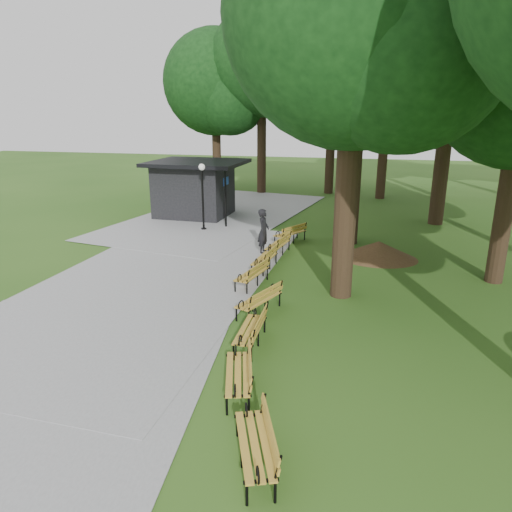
% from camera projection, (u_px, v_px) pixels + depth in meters
% --- Properties ---
extents(ground, '(100.00, 100.00, 0.00)m').
position_uv_depth(ground, '(235.00, 326.00, 13.40)').
color(ground, '#2A5217').
rests_on(ground, ground).
extents(path, '(12.00, 38.00, 0.06)m').
position_uv_depth(path, '(151.00, 279.00, 17.06)').
color(path, gray).
rests_on(path, ground).
extents(person, '(0.46, 0.70, 1.91)m').
position_uv_depth(person, '(263.00, 231.00, 19.92)').
color(person, black).
rests_on(person, ground).
extents(kiosk, '(5.17, 4.53, 3.15)m').
position_uv_depth(kiosk, '(194.00, 189.00, 26.81)').
color(kiosk, black).
rests_on(kiosk, ground).
extents(lamp_post, '(0.32, 0.32, 3.33)m').
position_uv_depth(lamp_post, '(202.00, 183.00, 23.36)').
color(lamp_post, black).
rests_on(lamp_post, ground).
extents(dirt_mound, '(2.68, 2.68, 0.72)m').
position_uv_depth(dirt_mound, '(378.00, 250.00, 19.39)').
color(dirt_mound, '#47301C').
rests_on(dirt_mound, ground).
extents(bench_0, '(1.27, 2.00, 0.88)m').
position_uv_depth(bench_0, '(255.00, 445.00, 7.99)').
color(bench_0, '#B98B2A').
rests_on(bench_0, ground).
extents(bench_1, '(1.11, 2.00, 0.88)m').
position_uv_depth(bench_1, '(238.00, 374.00, 10.14)').
color(bench_1, '#B98B2A').
rests_on(bench_1, ground).
extents(bench_2, '(0.67, 1.91, 0.88)m').
position_uv_depth(bench_2, '(250.00, 330.00, 12.15)').
color(bench_2, '#B98B2A').
rests_on(bench_2, ground).
extents(bench_3, '(1.29, 2.00, 0.88)m').
position_uv_depth(bench_3, '(259.00, 300.00, 14.09)').
color(bench_3, '#B98B2A').
rests_on(bench_3, ground).
extents(bench_4, '(1.03, 1.99, 0.88)m').
position_uv_depth(bench_4, '(252.00, 274.00, 16.29)').
color(bench_4, '#B98B2A').
rests_on(bench_4, ground).
extents(bench_5, '(0.82, 1.95, 0.88)m').
position_uv_depth(bench_5, '(264.00, 259.00, 17.97)').
color(bench_5, '#B98B2A').
rests_on(bench_5, ground).
extents(bench_6, '(0.94, 1.98, 0.88)m').
position_uv_depth(bench_6, '(278.00, 245.00, 19.84)').
color(bench_6, '#B98B2A').
rests_on(bench_6, ground).
extents(bench_7, '(1.49, 1.97, 0.88)m').
position_uv_depth(bench_7, '(290.00, 233.00, 21.66)').
color(bench_7, '#B98B2A').
rests_on(bench_7, ground).
extents(lawn_tree_0, '(7.56, 7.56, 12.22)m').
position_uv_depth(lawn_tree_0, '(356.00, 14.00, 13.12)').
color(lawn_tree_0, black).
rests_on(lawn_tree_0, ground).
extents(lawn_tree_2, '(6.78, 6.78, 12.98)m').
position_uv_depth(lawn_tree_2, '(362.00, 14.00, 18.95)').
color(lawn_tree_2, black).
rests_on(lawn_tree_2, ground).
extents(lawn_tree_4, '(7.07, 7.07, 11.25)m').
position_uv_depth(lawn_tree_4, '(452.00, 71.00, 23.13)').
color(lawn_tree_4, black).
rests_on(lawn_tree_4, ground).
extents(tree_backdrop, '(36.42, 9.95, 16.48)m').
position_uv_depth(tree_backdrop, '(427.00, 72.00, 30.89)').
color(tree_backdrop, black).
rests_on(tree_backdrop, ground).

